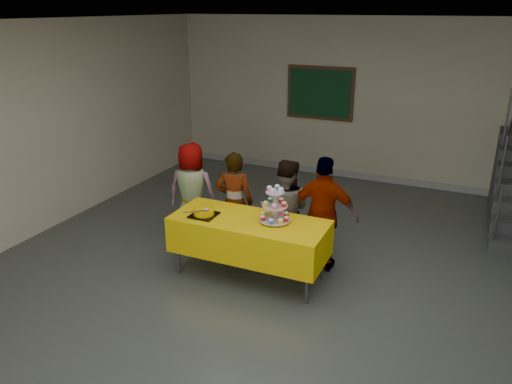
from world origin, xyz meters
TOP-DOWN VIEW (x-y plane):
  - room_shell at (0.00, 0.02)m, footprint 10.00×10.04m
  - bake_table at (-0.64, 0.73)m, footprint 1.88×0.78m
  - cupcake_stand at (-0.34, 0.79)m, footprint 0.38×0.38m
  - bear_cake at (-1.19, 0.60)m, footprint 0.32×0.36m
  - schoolchild_a at (-1.85, 1.42)m, footprint 0.76×0.58m
  - schoolchild_b at (-1.12, 1.29)m, footprint 0.58×0.47m
  - schoolchild_c at (-0.41, 1.32)m, footprint 0.77×0.66m
  - schoolchild_d at (0.11, 1.29)m, footprint 0.89×0.43m
  - noticeboard at (-1.12, 4.96)m, footprint 1.30×0.05m

SIDE VIEW (x-z plane):
  - bake_table at x=-0.64m, z-range 0.17..0.94m
  - schoolchild_c at x=-0.41m, z-range 0.00..1.38m
  - schoolchild_b at x=-1.12m, z-range 0.00..1.40m
  - schoolchild_a at x=-1.85m, z-range 0.00..1.41m
  - schoolchild_d at x=0.11m, z-range 0.00..1.48m
  - bear_cake at x=-1.19m, z-range 0.77..0.89m
  - cupcake_stand at x=-0.34m, z-range 0.72..1.16m
  - noticeboard at x=-1.12m, z-range 1.10..2.10m
  - room_shell at x=0.00m, z-range 0.62..3.64m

